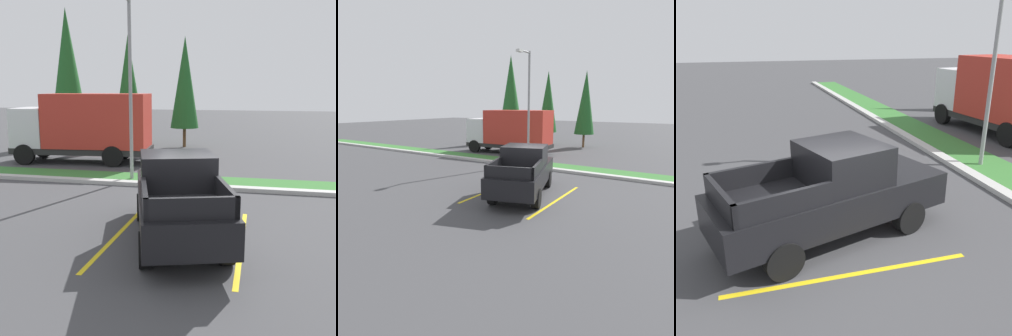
# 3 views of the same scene
# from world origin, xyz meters

# --- Properties ---
(ground_plane) EXTENTS (120.00, 120.00, 0.00)m
(ground_plane) POSITION_xyz_m (0.00, 0.00, 0.00)
(ground_plane) COLOR #424244
(parking_line_near) EXTENTS (0.12, 4.80, 0.01)m
(parking_line_near) POSITION_xyz_m (-2.11, -0.21, 0.00)
(parking_line_near) COLOR yellow
(parking_line_near) RESTS_ON ground
(parking_line_far) EXTENTS (0.12, 4.80, 0.01)m
(parking_line_far) POSITION_xyz_m (0.99, -0.21, 0.00)
(parking_line_far) COLOR yellow
(parking_line_far) RESTS_ON ground
(curb_strip) EXTENTS (56.00, 0.40, 0.15)m
(curb_strip) POSITION_xyz_m (0.00, 5.00, 0.07)
(curb_strip) COLOR #B2B2AD
(curb_strip) RESTS_ON ground
(grass_median) EXTENTS (56.00, 1.80, 0.06)m
(grass_median) POSITION_xyz_m (0.00, 6.10, 0.03)
(grass_median) COLOR #387533
(grass_median) RESTS_ON ground
(pickup_truck_main) EXTENTS (3.37, 5.54, 2.10)m
(pickup_truck_main) POSITION_xyz_m (-0.58, -0.16, 1.04)
(pickup_truck_main) COLOR black
(pickup_truck_main) RESTS_ON ground
(cargo_truck_distant) EXTENTS (6.99, 3.04, 3.40)m
(cargo_truck_distant) POSITION_xyz_m (-7.16, 9.29, 1.85)
(cargo_truck_distant) COLOR black
(cargo_truck_distant) RESTS_ON ground
(street_light) EXTENTS (0.24, 1.49, 7.00)m
(street_light) POSITION_xyz_m (-3.69, 5.75, 4.05)
(street_light) COLOR gray
(street_light) RESTS_ON ground
(cypress_tree_leftmost) EXTENTS (2.25, 2.25, 8.67)m
(cypress_tree_leftmost) POSITION_xyz_m (-10.95, 15.34, 5.11)
(cypress_tree_leftmost) COLOR brown
(cypress_tree_leftmost) RESTS_ON ground
(cypress_tree_left_inner) EXTENTS (1.80, 1.80, 6.94)m
(cypress_tree_left_inner) POSITION_xyz_m (-6.93, 15.59, 4.08)
(cypress_tree_left_inner) COLOR brown
(cypress_tree_left_inner) RESTS_ON ground
(cypress_tree_center) EXTENTS (1.76, 1.76, 6.78)m
(cypress_tree_center) POSITION_xyz_m (-3.31, 15.67, 3.99)
(cypress_tree_center) COLOR brown
(cypress_tree_center) RESTS_ON ground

